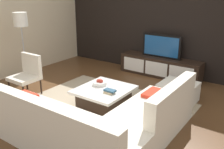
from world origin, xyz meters
TOP-DOWN VIEW (x-y plane):
  - ground_plane at (0.00, 0.00)m, footprint 14.00×14.00m
  - feature_wall_back at (0.00, 2.70)m, footprint 6.40×0.12m
  - side_wall_left at (-3.20, 0.20)m, footprint 0.12×5.20m
  - area_rug at (-0.10, 0.00)m, footprint 3.11×2.50m
  - media_console at (-0.00, 2.40)m, footprint 2.14×0.48m
  - television at (0.00, 2.40)m, footprint 1.03×0.06m
  - sectional_couch at (0.53, -0.88)m, footprint 2.50×2.37m
  - coffee_table at (-0.10, 0.10)m, footprint 0.95×1.02m
  - accent_chair_near at (-1.83, -0.32)m, footprint 0.57×0.53m
  - floor_lamp at (-2.53, 0.14)m, footprint 0.32×0.32m
  - ottoman at (0.99, 1.13)m, footprint 0.70×0.70m
  - fruit_bowl at (-0.28, 0.20)m, footprint 0.28×0.28m
  - book_stack at (0.12, -0.02)m, footprint 0.22×0.14m

SIDE VIEW (x-z plane):
  - ground_plane at x=0.00m, z-range 0.00..0.00m
  - area_rug at x=-0.10m, z-range 0.00..0.01m
  - ottoman at x=0.99m, z-range 0.00..0.40m
  - coffee_table at x=-0.10m, z-range 0.01..0.39m
  - media_console at x=0.00m, z-range 0.00..0.50m
  - sectional_couch at x=0.53m, z-range -0.13..0.72m
  - book_stack at x=0.12m, z-range 0.38..0.45m
  - fruit_bowl at x=-0.28m, z-range 0.36..0.49m
  - accent_chair_near at x=-1.83m, z-range 0.05..0.92m
  - television at x=0.00m, z-range 0.50..1.09m
  - feature_wall_back at x=0.00m, z-range 0.00..2.80m
  - side_wall_left at x=-3.20m, z-range 0.00..2.80m
  - floor_lamp at x=-2.53m, z-range 0.57..2.24m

